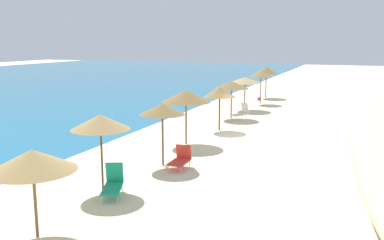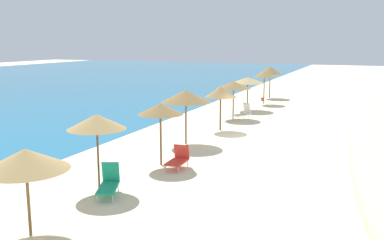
# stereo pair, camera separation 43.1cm
# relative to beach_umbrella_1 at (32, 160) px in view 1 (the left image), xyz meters

# --- Properties ---
(ground_plane) EXTENTS (160.00, 160.00, 0.00)m
(ground_plane) POSITION_rel_beach_umbrella_1_xyz_m (14.28, -2.06, -2.19)
(ground_plane) COLOR beige
(beach_umbrella_1) EXTENTS (2.38, 2.38, 2.49)m
(beach_umbrella_1) POSITION_rel_beach_umbrella_1_xyz_m (0.00, 0.00, 0.00)
(beach_umbrella_1) COLOR brown
(beach_umbrella_1) RESTS_ON ground_plane
(beach_umbrella_2) EXTENTS (2.12, 2.12, 2.79)m
(beach_umbrella_2) POSITION_rel_beach_umbrella_1_xyz_m (3.95, 0.43, 0.33)
(beach_umbrella_2) COLOR brown
(beach_umbrella_2) RESTS_ON ground_plane
(beach_umbrella_3) EXTENTS (1.97, 1.97, 2.72)m
(beach_umbrella_3) POSITION_rel_beach_umbrella_1_xyz_m (7.71, -0.22, 0.28)
(beach_umbrella_3) COLOR brown
(beach_umbrella_3) RESTS_ON ground_plane
(beach_umbrella_4) EXTENTS (2.57, 2.57, 2.86)m
(beach_umbrella_4) POSITION_rel_beach_umbrella_1_xyz_m (11.74, 0.33, 0.34)
(beach_umbrella_4) COLOR brown
(beach_umbrella_4) RESTS_ON ground_plane
(beach_umbrella_5) EXTENTS (1.94, 1.94, 2.66)m
(beach_umbrella_5) POSITION_rel_beach_umbrella_1_xyz_m (15.84, -0.18, 0.14)
(beach_umbrella_5) COLOR brown
(beach_umbrella_5) RESTS_ON ground_plane
(beach_umbrella_6) EXTENTS (2.42, 2.42, 2.62)m
(beach_umbrella_6) POSITION_rel_beach_umbrella_1_xyz_m (20.02, 0.30, 0.16)
(beach_umbrella_6) COLOR brown
(beach_umbrella_6) RESTS_ON ground_plane
(beach_umbrella_7) EXTENTS (2.59, 2.59, 2.57)m
(beach_umbrella_7) POSITION_rel_beach_umbrella_1_xyz_m (24.12, 0.40, 0.15)
(beach_umbrella_7) COLOR brown
(beach_umbrella_7) RESTS_ON ground_plane
(beach_umbrella_8) EXTENTS (1.97, 1.97, 2.77)m
(beach_umbrella_8) POSITION_rel_beach_umbrella_1_xyz_m (28.00, -0.01, 0.33)
(beach_umbrella_8) COLOR brown
(beach_umbrella_8) RESTS_ON ground_plane
(beach_umbrella_9) EXTENTS (2.24, 2.24, 2.97)m
(beach_umbrella_9) POSITION_rel_beach_umbrella_1_xyz_m (32.16, 0.42, 0.42)
(beach_umbrella_9) COLOR brown
(beach_umbrella_9) RESTS_ON ground_plane
(lounge_chair_0) EXTENTS (1.28, 0.72, 0.95)m
(lounge_chair_0) POSITION_rel_beach_umbrella_1_xyz_m (7.48, -1.16, -1.78)
(lounge_chair_0) COLOR red
(lounge_chair_0) RESTS_ON ground_plane
(lounge_chair_2) EXTENTS (1.46, 1.15, 1.14)m
(lounge_chair_2) POSITION_rel_beach_umbrella_1_xyz_m (19.81, -0.48, -1.71)
(lounge_chair_2) COLOR white
(lounge_chair_2) RESTS_ON ground_plane
(lounge_chair_3) EXTENTS (1.53, 1.11, 1.08)m
(lounge_chair_3) POSITION_rel_beach_umbrella_1_xyz_m (3.60, -0.23, -1.75)
(lounge_chair_3) COLOR #199972
(lounge_chair_3) RESTS_ON ground_plane
(beach_ball) EXTENTS (0.34, 0.34, 0.34)m
(beach_ball) POSITION_rel_beach_umbrella_1_xyz_m (29.80, 0.53, -2.02)
(beach_ball) COLOR red
(beach_ball) RESTS_ON ground_plane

